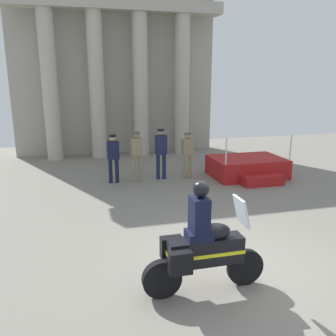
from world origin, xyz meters
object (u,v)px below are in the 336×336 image
at_px(officer_in_row_0, 113,155).
at_px(officer_in_row_2, 161,150).
at_px(motorcycle_with_rider, 201,247).
at_px(officer_in_row_1, 137,152).
at_px(reviewing_stand, 248,168).
at_px(officer_in_row_3, 187,152).

xyz_separation_m(officer_in_row_0, officer_in_row_2, (1.66, 0.06, 0.08)).
bearing_deg(motorcycle_with_rider, officer_in_row_1, 89.24).
height_order(officer_in_row_0, officer_in_row_1, officer_in_row_1).
relative_size(reviewing_stand, officer_in_row_1, 1.48).
bearing_deg(reviewing_stand, officer_in_row_1, 173.57).
bearing_deg(officer_in_row_3, officer_in_row_1, -7.40).
xyz_separation_m(officer_in_row_1, motorcycle_with_rider, (-0.07, -6.69, -0.22)).
bearing_deg(officer_in_row_3, officer_in_row_2, -12.48).
distance_m(officer_in_row_2, officer_in_row_3, 0.94).
relative_size(officer_in_row_0, officer_in_row_1, 0.96).
relative_size(officer_in_row_1, officer_in_row_2, 0.97).
bearing_deg(officer_in_row_1, reviewing_stand, 167.31).
xyz_separation_m(officer_in_row_1, officer_in_row_3, (1.79, -0.04, -0.06)).
bearing_deg(officer_in_row_3, motorcycle_with_rider, 68.11).
distance_m(officer_in_row_3, motorcycle_with_rider, 6.91).
height_order(officer_in_row_0, motorcycle_with_rider, motorcycle_with_rider).
bearing_deg(motorcycle_with_rider, officer_in_row_2, 82.00).
bearing_deg(officer_in_row_1, officer_in_row_3, 172.60).
height_order(officer_in_row_1, officer_in_row_2, officer_in_row_2).
bearing_deg(officer_in_row_3, officer_in_row_0, -7.20).
relative_size(reviewing_stand, motorcycle_with_rider, 1.22).
xyz_separation_m(officer_in_row_1, officer_in_row_2, (0.86, 0.07, 0.03)).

